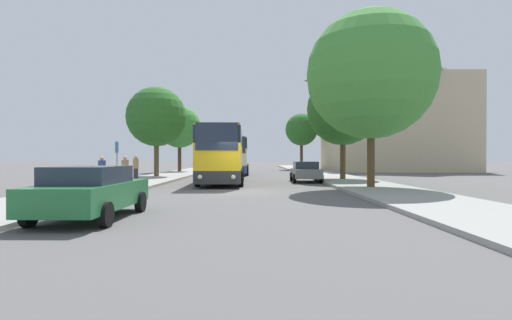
% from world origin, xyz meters
% --- Properties ---
extents(ground_plane, '(300.00, 300.00, 0.00)m').
position_xyz_m(ground_plane, '(0.00, 0.00, 0.00)').
color(ground_plane, '#565454').
rests_on(ground_plane, ground).
extents(sidewalk_left, '(4.00, 120.00, 0.15)m').
position_xyz_m(sidewalk_left, '(-7.00, 0.00, 0.07)').
color(sidewalk_left, gray).
rests_on(sidewalk_left, ground_plane).
extents(sidewalk_right, '(4.00, 120.00, 0.15)m').
position_xyz_m(sidewalk_right, '(7.00, 0.00, 0.07)').
color(sidewalk_right, gray).
rests_on(sidewalk_right, ground_plane).
extents(building_right_background, '(16.24, 13.50, 15.56)m').
position_xyz_m(building_right_background, '(18.21, 31.48, 7.78)').
color(building_right_background, '#C6B28E').
rests_on(building_right_background, ground_plane).
extents(bus_front, '(2.97, 10.47, 3.53)m').
position_xyz_m(bus_front, '(-1.50, 6.37, 1.88)').
color(bus_front, '#2D2D2D').
rests_on(bus_front, ground_plane).
extents(bus_middle, '(2.90, 11.33, 3.54)m').
position_xyz_m(bus_middle, '(-1.44, 20.59, 1.89)').
color(bus_middle, '#2D519E').
rests_on(bus_middle, ground_plane).
extents(parked_car_left_curb, '(2.11, 4.46, 1.44)m').
position_xyz_m(parked_car_left_curb, '(-3.82, -8.71, 0.76)').
color(parked_car_left_curb, '#236B38').
rests_on(parked_car_left_curb, ground_plane).
extents(parked_car_right_near, '(2.01, 4.14, 1.40)m').
position_xyz_m(parked_car_right_near, '(4.11, 7.80, 0.74)').
color(parked_car_right_near, slate).
rests_on(parked_car_right_near, ground_plane).
extents(bus_stop_sign, '(0.08, 0.45, 2.45)m').
position_xyz_m(bus_stop_sign, '(-7.09, 2.71, 1.67)').
color(bus_stop_sign, gray).
rests_on(bus_stop_sign, sidewalk_left).
extents(pedestrian_waiting_near, '(0.36, 0.36, 1.60)m').
position_xyz_m(pedestrian_waiting_near, '(-6.88, -0.02, 0.95)').
color(pedestrian_waiting_near, '#23232D').
rests_on(pedestrian_waiting_near, sidewalk_left).
extents(pedestrian_waiting_far, '(0.36, 0.36, 1.69)m').
position_xyz_m(pedestrian_waiting_far, '(-7.29, 6.85, 1.00)').
color(pedestrian_waiting_far, '#23232D').
rests_on(pedestrian_waiting_far, sidewalk_left).
extents(pedestrian_walking_back, '(0.36, 0.36, 1.62)m').
position_xyz_m(pedestrian_walking_back, '(-6.03, 0.84, 0.96)').
color(pedestrian_walking_back, '#23232D').
rests_on(pedestrian_walking_back, sidewalk_left).
extents(tree_left_near, '(4.75, 4.75, 7.39)m').
position_xyz_m(tree_left_near, '(-7.96, 25.50, 5.14)').
color(tree_left_near, '#47331E').
rests_on(tree_left_near, sidewalk_left).
extents(tree_left_far, '(4.93, 4.93, 7.39)m').
position_xyz_m(tree_left_far, '(-7.58, 13.50, 5.06)').
color(tree_left_far, brown).
rests_on(tree_left_far, sidewalk_left).
extents(tree_right_near, '(6.73, 6.73, 9.24)m').
position_xyz_m(tree_right_near, '(6.71, 1.30, 6.01)').
color(tree_right_near, '#513D23').
rests_on(tree_right_near, sidewalk_right).
extents(tree_right_mid, '(5.23, 5.23, 7.65)m').
position_xyz_m(tree_right_mid, '(7.01, 9.41, 5.18)').
color(tree_right_mid, '#513D23').
rests_on(tree_right_mid, sidewalk_right).
extents(tree_right_far, '(4.45, 4.45, 7.63)m').
position_xyz_m(tree_right_far, '(6.98, 35.53, 5.53)').
color(tree_right_far, '#47331E').
rests_on(tree_right_far, sidewalk_right).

